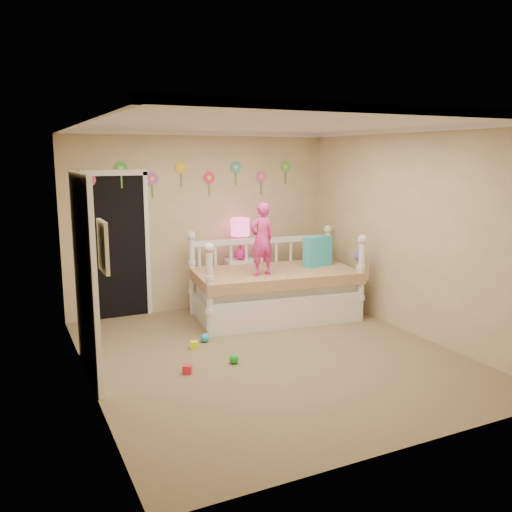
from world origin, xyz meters
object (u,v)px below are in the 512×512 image
child (262,239)px  daybed (275,275)px  nightstand (241,283)px  table_lamp (240,232)px

child → daybed: bearing=-152.8°
nightstand → table_lamp: bearing=0.0°
nightstand → table_lamp: 0.78m
daybed → nightstand: daybed is taller
daybed → child: bearing=-140.1°
child → nightstand: 1.22m
daybed → child: size_ratio=2.33×
nightstand → child: bearing=-90.3°
daybed → nightstand: size_ratio=3.13×
daybed → table_lamp: table_lamp is taller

